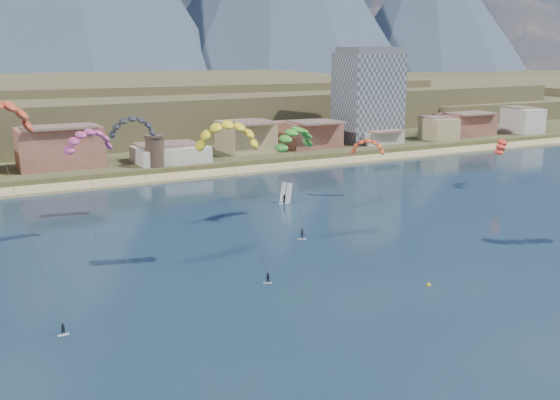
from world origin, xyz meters
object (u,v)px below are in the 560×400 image
object	(u,v)px
apartment_tower	(368,95)
kitesurfer_green	(295,135)
windsurfer	(285,197)
kitesurfer_yellow	(227,131)
watchtower	(155,151)
buoy	(429,285)

from	to	relation	value
apartment_tower	kitesurfer_green	bearing A→B (deg)	-133.40
windsurfer	kitesurfer_green	bearing A→B (deg)	-110.29
kitesurfer_yellow	windsurfer	xyz separation A→B (m)	(27.66, 33.05, -19.73)
apartment_tower	watchtower	distance (m)	82.02
kitesurfer_yellow	buoy	size ratio (longest dim) A/B	39.82
apartment_tower	kitesurfer_yellow	size ratio (longest dim) A/B	1.33
watchtower	windsurfer	distance (m)	49.91
windsurfer	buoy	bearing A→B (deg)	-96.20
buoy	watchtower	bearing A→B (deg)	94.80
apartment_tower	buoy	world-z (taller)	apartment_tower
kitesurfer_yellow	windsurfer	distance (m)	47.40
buoy	kitesurfer_yellow	bearing A→B (deg)	135.21
apartment_tower	windsurfer	size ratio (longest dim) A/B	6.96
watchtower	kitesurfer_yellow	distance (m)	82.95
kitesurfer_green	windsurfer	size ratio (longest dim) A/B	4.66
watchtower	kitesurfer_yellow	size ratio (longest dim) A/B	0.36
kitesurfer_green	watchtower	bearing A→B (deg)	99.25
kitesurfer_green	kitesurfer_yellow	bearing A→B (deg)	-138.48
kitesurfer_yellow	watchtower	bearing A→B (deg)	80.73
apartment_tower	buoy	size ratio (longest dim) A/B	52.90
apartment_tower	kitesurfer_yellow	world-z (taller)	apartment_tower
kitesurfer_green	apartment_tower	bearing A→B (deg)	46.60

